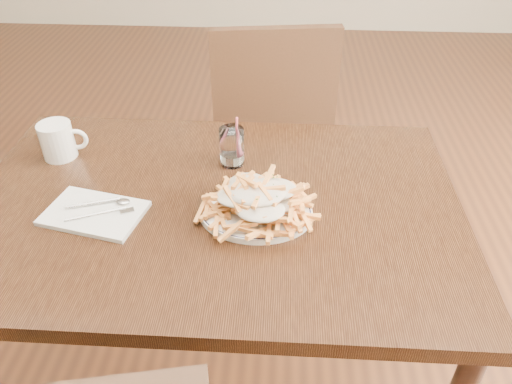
# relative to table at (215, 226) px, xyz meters

# --- Properties ---
(floor) EXTENTS (7.00, 7.00, 0.00)m
(floor) POSITION_rel_table_xyz_m (0.00, 0.00, -0.67)
(floor) COLOR black
(floor) RESTS_ON ground
(table) EXTENTS (1.20, 0.80, 0.75)m
(table) POSITION_rel_table_xyz_m (0.00, 0.00, 0.00)
(table) COLOR black
(table) RESTS_ON ground
(chair_far) EXTENTS (0.50, 0.50, 0.96)m
(chair_far) POSITION_rel_table_xyz_m (0.12, 0.77, -0.13)
(chair_far) COLOR black
(chair_far) RESTS_ON ground
(fries_plate) EXTENTS (0.27, 0.24, 0.02)m
(fries_plate) POSITION_rel_table_xyz_m (0.11, -0.05, 0.09)
(fries_plate) COLOR white
(fries_plate) RESTS_ON table
(loaded_fries) EXTENTS (0.27, 0.23, 0.08)m
(loaded_fries) POSITION_rel_table_xyz_m (0.11, -0.05, 0.14)
(loaded_fries) COLOR #E19245
(loaded_fries) RESTS_ON fries_plate
(napkin) EXTENTS (0.25, 0.19, 0.01)m
(napkin) POSITION_rel_table_xyz_m (-0.27, -0.07, 0.08)
(napkin) COLOR silver
(napkin) RESTS_ON table
(cutlery) EXTENTS (0.17, 0.12, 0.01)m
(cutlery) POSITION_rel_table_xyz_m (-0.27, -0.06, 0.09)
(cutlery) COLOR silver
(cutlery) RESTS_ON napkin
(water_glass) EXTENTS (0.06, 0.06, 0.14)m
(water_glass) POSITION_rel_table_xyz_m (0.03, 0.17, 0.12)
(water_glass) COLOR white
(water_glass) RESTS_ON table
(coffee_mug) EXTENTS (0.13, 0.09, 0.10)m
(coffee_mug) POSITION_rel_table_xyz_m (-0.44, 0.18, 0.13)
(coffee_mug) COLOR white
(coffee_mug) RESTS_ON table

